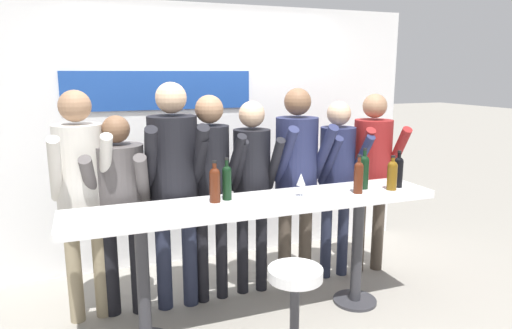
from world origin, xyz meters
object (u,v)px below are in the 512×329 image
at_px(wine_bottle_0, 215,183).
at_px(wine_bottle_2, 359,176).
at_px(tasting_table, 260,220).
at_px(wine_bottle_4, 227,181).
at_px(bar_stool, 295,305).
at_px(wine_bottle_1, 392,174).
at_px(person_center_left, 174,172).
at_px(wine_glass_0, 301,180).
at_px(person_center_right, 252,176).
at_px(person_far_left, 81,181).
at_px(person_far_right, 337,170).
at_px(person_rightmost, 372,164).
at_px(wine_bottle_5, 364,170).
at_px(wine_bottle_3, 398,170).
at_px(person_right, 297,166).
at_px(person_center, 211,175).
at_px(person_left, 120,196).

bearing_deg(wine_bottle_0, wine_bottle_2, -7.94).
xyz_separation_m(tasting_table, wine_bottle_4, (-0.22, 0.09, 0.29)).
height_order(bar_stool, wine_bottle_1, wine_bottle_1).
xyz_separation_m(person_center_left, wine_glass_0, (0.86, -0.47, -0.03)).
height_order(person_center_right, wine_glass_0, person_center_right).
bearing_deg(person_far_left, wine_glass_0, -22.85).
height_order(person_far_right, person_rightmost, person_rightmost).
xyz_separation_m(wine_bottle_1, wine_bottle_5, (-0.19, 0.11, 0.02)).
xyz_separation_m(person_far_right, person_rightmost, (0.37, 0.00, 0.03)).
height_order(person_center_right, person_far_right, person_center_right).
distance_m(wine_bottle_4, wine_glass_0, 0.56).
xyz_separation_m(person_center_right, wine_bottle_2, (0.66, -0.58, 0.07)).
distance_m(bar_stool, wine_bottle_0, 1.00).
height_order(person_far_left, wine_glass_0, person_far_left).
xyz_separation_m(tasting_table, person_far_left, (-1.22, 0.51, 0.28)).
relative_size(person_center_right, wine_glass_0, 9.40).
bearing_deg(bar_stool, wine_bottle_3, 26.60).
relative_size(wine_bottle_0, wine_bottle_5, 0.92).
bearing_deg(person_center_left, person_right, 4.41).
xyz_separation_m(person_far_left, wine_bottle_2, (2.00, -0.60, 0.01)).
bearing_deg(bar_stool, wine_bottle_5, 35.73).
height_order(wine_bottle_0, wine_glass_0, wine_bottle_0).
distance_m(person_far_left, person_rightmost, 2.54).
bearing_deg(bar_stool, person_center, 101.51).
xyz_separation_m(person_center_right, wine_glass_0, (0.20, -0.51, 0.06)).
bearing_deg(wine_bottle_4, bar_stool, -74.22).
distance_m(person_right, wine_bottle_0, 0.94).
xyz_separation_m(bar_stool, person_right, (0.54, 1.11, 0.63)).
bearing_deg(person_center_left, person_rightmost, 5.28).
xyz_separation_m(person_left, wine_bottle_5, (1.85, -0.48, 0.16)).
bearing_deg(bar_stool, tasting_table, 88.84).
height_order(wine_bottle_4, wine_bottle_5, wine_bottle_5).
bearing_deg(wine_bottle_5, person_center, 158.15).
relative_size(bar_stool, wine_glass_0, 4.03).
bearing_deg(tasting_table, person_center_right, 75.91).
bearing_deg(person_far_right, wine_bottle_0, -157.63).
bearing_deg(tasting_table, wine_bottle_3, -2.01).
bearing_deg(wine_bottle_4, person_far_left, 157.33).
bearing_deg(person_far_right, tasting_table, -148.99).
xyz_separation_m(person_left, wine_bottle_4, (0.73, -0.40, 0.15)).
height_order(tasting_table, wine_bottle_3, wine_bottle_3).
xyz_separation_m(person_rightmost, wine_bottle_5, (-0.43, -0.50, 0.07)).
bearing_deg(person_far_left, person_right, -5.32).
relative_size(tasting_table, person_right, 1.57).
relative_size(wine_bottle_3, wine_bottle_5, 0.91).
relative_size(tasting_table, wine_glass_0, 15.67).
xyz_separation_m(person_rightmost, wine_bottle_4, (-1.55, -0.42, 0.06)).
height_order(person_center_left, wine_bottle_4, person_center_left).
bearing_deg(person_center_left, tasting_table, -36.45).
bearing_deg(person_far_left, wine_bottle_2, -20.81).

